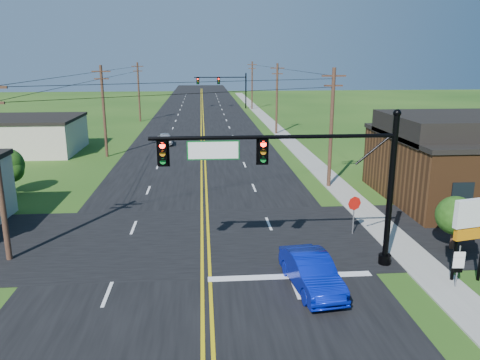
{
  "coord_description": "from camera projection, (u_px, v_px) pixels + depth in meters",
  "views": [
    {
      "loc": [
        0.13,
        -12.22,
        9.7
      ],
      "look_at": [
        1.94,
        10.0,
        3.84
      ],
      "focal_mm": 35.0,
      "sensor_mm": 36.0,
      "label": 1
    }
  ],
  "objects": [
    {
      "name": "road_main",
      "position": [
        201.0,
        132.0,
        62.43
      ],
      "size": [
        16.0,
        220.0,
        0.04
      ],
      "primitive_type": "cube",
      "color": "black",
      "rests_on": "ground"
    },
    {
      "name": "road_cross",
      "position": [
        202.0,
        238.0,
        25.8
      ],
      "size": [
        70.0,
        10.0,
        0.04
      ],
      "primitive_type": "cube",
      "color": "black",
      "rests_on": "ground"
    },
    {
      "name": "sidewalk",
      "position": [
        293.0,
        144.0,
        53.61
      ],
      "size": [
        2.0,
        160.0,
        0.08
      ],
      "primitive_type": "cube",
      "color": "gray",
      "rests_on": "ground"
    },
    {
      "name": "signal_mast_main",
      "position": [
        296.0,
        171.0,
        21.08
      ],
      "size": [
        11.3,
        0.6,
        7.48
      ],
      "color": "black",
      "rests_on": "ground"
    },
    {
      "name": "signal_mast_far",
      "position": [
        223.0,
        85.0,
        90.55
      ],
      "size": [
        10.98,
        0.6,
        7.48
      ],
      "color": "black",
      "rests_on": "ground"
    },
    {
      "name": "cream_bldg_far",
      "position": [
        19.0,
        135.0,
        48.9
      ],
      "size": [
        12.2,
        9.2,
        3.7
      ],
      "color": "beige",
      "rests_on": "ground"
    },
    {
      "name": "utility_pole_left_b",
      "position": [
        104.0,
        110.0,
        46.03
      ],
      "size": [
        1.8,
        0.28,
        9.0
      ],
      "color": "#39241A",
      "rests_on": "ground"
    },
    {
      "name": "utility_pole_left_c",
      "position": [
        139.0,
        91.0,
        72.06
      ],
      "size": [
        1.8,
        0.28,
        9.0
      ],
      "color": "#39241A",
      "rests_on": "ground"
    },
    {
      "name": "utility_pole_right_a",
      "position": [
        331.0,
        126.0,
        35.01
      ],
      "size": [
        1.8,
        0.28,
        9.0
      ],
      "color": "#39241A",
      "rests_on": "ground"
    },
    {
      "name": "utility_pole_right_b",
      "position": [
        277.0,
        97.0,
        60.08
      ],
      "size": [
        1.8,
        0.28,
        9.0
      ],
      "color": "#39241A",
      "rests_on": "ground"
    },
    {
      "name": "utility_pole_right_c",
      "position": [
        252.0,
        84.0,
        89.0
      ],
      "size": [
        1.8,
        0.28,
        9.0
      ],
      "color": "#39241A",
      "rests_on": "ground"
    },
    {
      "name": "tree_right_back",
      "position": [
        389.0,
        143.0,
        39.9
      ],
      "size": [
        3.0,
        3.0,
        4.1
      ],
      "color": "#39241A",
      "rests_on": "ground"
    },
    {
      "name": "shrub_corner",
      "position": [
        456.0,
        216.0,
        23.94
      ],
      "size": [
        2.0,
        2.0,
        2.86
      ],
      "color": "#39241A",
      "rests_on": "ground"
    },
    {
      "name": "tree_left",
      "position": [
        7.0,
        165.0,
        33.79
      ],
      "size": [
        2.4,
        2.4,
        3.37
      ],
      "color": "#39241A",
      "rests_on": "ground"
    },
    {
      "name": "blue_car",
      "position": [
        311.0,
        273.0,
        20.02
      ],
      "size": [
        2.16,
        4.78,
        1.52
      ],
      "primitive_type": "imported",
      "rotation": [
        0.0,
        0.0,
        0.12
      ],
      "color": "#0718A8",
      "rests_on": "ground"
    },
    {
      "name": "distant_car",
      "position": [
        165.0,
        139.0,
        53.61
      ],
      "size": [
        2.19,
        4.2,
        1.37
      ],
      "primitive_type": "imported",
      "rotation": [
        0.0,
        0.0,
        3.29
      ],
      "color": "silver",
      "rests_on": "ground"
    },
    {
      "name": "route_sign",
      "position": [
        458.0,
        264.0,
        19.97
      ],
      "size": [
        0.5,
        0.1,
        1.98
      ],
      "rotation": [
        0.0,
        0.0,
        -0.09
      ],
      "color": "slate",
      "rests_on": "ground"
    },
    {
      "name": "stop_sign",
      "position": [
        354.0,
        207.0,
        26.04
      ],
      "size": [
        0.79,
        0.22,
        2.24
      ],
      "rotation": [
        0.0,
        0.0,
        0.23
      ],
      "color": "slate",
      "rests_on": "ground"
    },
    {
      "name": "pylon_sign",
      "position": [
        472.0,
        222.0,
        20.26
      ],
      "size": [
        1.87,
        0.66,
        3.83
      ],
      "rotation": [
        0.0,
        0.0,
        0.22
      ],
      "color": "black",
      "rests_on": "ground"
    }
  ]
}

